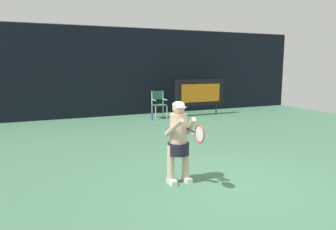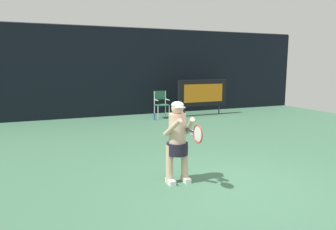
{
  "view_description": "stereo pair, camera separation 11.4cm",
  "coord_description": "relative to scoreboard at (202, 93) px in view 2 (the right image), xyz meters",
  "views": [
    {
      "loc": [
        -3.19,
        -4.53,
        2.13
      ],
      "look_at": [
        -0.48,
        1.71,
        1.05
      ],
      "focal_mm": 34.03,
      "sensor_mm": 36.0,
      "label": 1
    },
    {
      "loc": [
        -3.09,
        -4.58,
        2.13
      ],
      "look_at": [
        -0.48,
        1.71,
        1.05
      ],
      "focal_mm": 34.03,
      "sensor_mm": 36.0,
      "label": 2
    }
  ],
  "objects": [
    {
      "name": "ground",
      "position": [
        -3.38,
        -7.39,
        -0.96
      ],
      "size": [
        18.0,
        22.0,
        0.03
      ],
      "color": "#406E51"
    },
    {
      "name": "backdrop_screen",
      "position": [
        -3.38,
        1.29,
        0.86
      ],
      "size": [
        18.0,
        0.12,
        3.66
      ],
      "color": "black",
      "rests_on": "ground"
    },
    {
      "name": "scoreboard",
      "position": [
        0.0,
        0.0,
        0.0
      ],
      "size": [
        2.2,
        0.21,
        1.5
      ],
      "color": "black",
      "rests_on": "ground"
    },
    {
      "name": "umpire_chair",
      "position": [
        -1.87,
        -0.0,
        -0.33
      ],
      "size": [
        0.52,
        0.44,
        1.08
      ],
      "color": "white",
      "rests_on": "ground"
    },
    {
      "name": "water_bottle",
      "position": [
        -2.3,
        -0.38,
        -0.82
      ],
      "size": [
        0.07,
        0.07,
        0.27
      ],
      "color": "blue",
      "rests_on": "ground"
    },
    {
      "name": "tennis_player",
      "position": [
        -4.17,
        -6.71,
        -0.13
      ],
      "size": [
        0.53,
        0.6,
        1.49
      ],
      "color": "white",
      "rests_on": "ground"
    },
    {
      "name": "tennis_racket",
      "position": [
        -4.05,
        -7.23,
        0.06
      ],
      "size": [
        0.03,
        0.6,
        0.31
      ],
      "rotation": [
        0.0,
        0.0,
        0.28
      ],
      "color": "black"
    }
  ]
}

